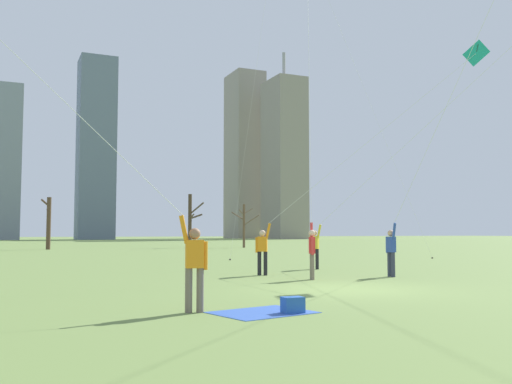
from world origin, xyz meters
TOP-DOWN VIEW (x-y plane):
  - ground_plane at (0.00, 0.00)m, footprint 400.00×400.00m
  - kite_flyer_midfield_left_teal at (1.10, 5.20)m, footprint 8.86×2.69m
  - kite_flyer_midfield_center_pink at (4.12, 1.04)m, footprint 1.96×11.56m
  - kite_flyer_midfield_right_white at (-7.08, -1.94)m, footprint 15.32×6.14m
  - kite_flyer_foreground_left_yellow at (5.38, 5.53)m, footprint 11.13×12.66m
  - kite_flyer_foreground_right_purple at (1.26, 4.11)m, footprint 3.30×5.64m
  - picnic_spot at (-3.65, -3.41)m, footprint 2.07×1.78m
  - bare_tree_right_of_center at (13.88, 40.60)m, footprint 2.01×2.82m
  - bare_tree_center at (8.73, 42.23)m, footprint 1.53×1.22m
  - bare_tree_left_of_center at (-4.82, 41.87)m, footprint 0.92×2.08m
  - skyline_short_annex at (-9.48, 119.96)m, footprint 7.94×11.97m
  - skyline_squat_block at (9.77, 116.87)m, footprint 7.90×7.94m
  - skyline_wide_slab at (53.00, 109.43)m, footprint 7.59×11.04m
  - skyline_mid_tower_left at (49.22, 125.25)m, footprint 7.82×10.81m

SIDE VIEW (x-z plane):
  - ground_plane at x=0.00m, z-range 0.00..0.00m
  - picnic_spot at x=-3.65m, z-range -0.06..0.25m
  - kite_flyer_midfield_left_teal at x=1.10m, z-range -2.59..6.45m
  - bare_tree_right_of_center at x=13.88m, z-range 0.18..4.61m
  - bare_tree_left_of_center at x=-4.82m, z-range 0.18..4.93m
  - bare_tree_center at x=8.73m, z-range 0.10..5.52m
  - kite_flyer_midfield_right_white at x=-7.08m, z-range -5.53..11.60m
  - kite_flyer_foreground_right_purple at x=1.26m, z-range -3.90..11.00m
  - kite_flyer_foreground_left_yellow at x=5.38m, z-range -4.50..11.72m
  - kite_flyer_midfield_center_pink at x=4.12m, z-range -5.31..13.77m
  - skyline_short_annex at x=-9.48m, z-range 0.00..32.72m
  - skyline_wide_slab at x=53.00m, z-range -3.43..42.04m
  - skyline_squat_block at x=9.77m, z-range 0.00..40.54m
  - skyline_mid_tower_left at x=49.22m, z-range 0.00..43.66m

